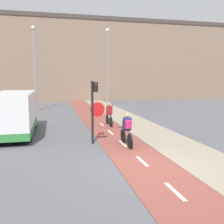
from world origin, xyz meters
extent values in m
plane|color=#5B5B60|center=(0.00, 0.00, 0.00)|extent=(120.00, 120.00, 0.00)
cube|color=brown|center=(0.00, 0.00, 0.01)|extent=(2.07, 60.00, 0.02)
cube|color=white|center=(0.00, -2.00, 0.02)|extent=(0.12, 1.10, 0.00)
cube|color=white|center=(0.00, 0.50, 0.02)|extent=(0.12, 1.10, 0.00)
cube|color=white|center=(0.00, 3.00, 0.02)|extent=(0.12, 1.10, 0.00)
cube|color=white|center=(0.00, 5.50, 0.02)|extent=(0.12, 1.10, 0.00)
cube|color=white|center=(0.00, 8.00, 0.02)|extent=(0.12, 1.10, 0.00)
cube|color=gray|center=(2.24, 0.00, 0.03)|extent=(2.40, 60.00, 0.05)
cube|color=#89705B|center=(0.00, 27.55, 5.24)|extent=(60.00, 5.00, 10.47)
cube|color=#473D38|center=(0.00, 27.55, 10.72)|extent=(60.00, 5.20, 0.50)
cylinder|color=black|center=(-1.33, 3.44, 1.43)|extent=(0.11, 0.11, 2.87)
cube|color=black|center=(-1.17, 3.44, 2.60)|extent=(0.20, 0.20, 0.44)
sphere|color=red|center=(-1.17, 3.33, 2.71)|extent=(0.09, 0.09, 0.09)
cone|color=red|center=(-1.09, 3.43, 1.58)|extent=(0.67, 0.01, 0.67)
cone|color=silver|center=(-1.09, 3.44, 1.58)|extent=(0.60, 0.02, 0.60)
cylinder|color=gray|center=(-4.56, 16.27, 3.67)|extent=(0.14, 0.14, 7.35)
sphere|color=silver|center=(-4.56, 16.27, 7.46)|extent=(0.36, 0.36, 0.36)
cylinder|color=gray|center=(1.89, 14.78, 3.56)|extent=(0.14, 0.14, 7.12)
sphere|color=silver|center=(1.89, 14.78, 7.23)|extent=(0.36, 0.36, 0.36)
cylinder|color=black|center=(0.08, 2.19, 0.32)|extent=(0.07, 0.65, 0.65)
cylinder|color=black|center=(0.08, 3.25, 0.32)|extent=(0.07, 0.65, 0.65)
cylinder|color=slate|center=(0.08, 2.92, 0.49)|extent=(0.04, 0.67, 0.40)
cylinder|color=slate|center=(0.08, 2.43, 0.51)|extent=(0.04, 0.35, 0.43)
cylinder|color=slate|center=(0.08, 2.76, 0.70)|extent=(0.04, 0.98, 0.07)
cylinder|color=slate|center=(0.08, 2.39, 0.32)|extent=(0.04, 0.40, 0.05)
cylinder|color=black|center=(0.08, 3.25, 0.73)|extent=(0.46, 0.03, 0.03)
cube|color=navy|center=(0.08, 2.64, 0.99)|extent=(0.36, 0.31, 0.59)
sphere|color=tan|center=(0.08, 2.68, 1.37)|extent=(0.22, 0.22, 0.22)
cylinder|color=#232328|center=(-0.02, 2.61, 0.56)|extent=(0.04, 0.07, 0.41)
cylinder|color=#232328|center=(0.18, 2.61, 0.56)|extent=(0.04, 0.07, 0.41)
cube|color=#DB286B|center=(0.08, 2.46, 1.01)|extent=(0.28, 0.23, 0.39)
cylinder|color=black|center=(0.39, 7.07, 0.32)|extent=(0.07, 0.64, 0.64)
cylinder|color=black|center=(0.39, 8.12, 0.32)|extent=(0.07, 0.64, 0.64)
cylinder|color=navy|center=(0.39, 7.79, 0.49)|extent=(0.04, 0.66, 0.40)
cylinder|color=navy|center=(0.39, 7.31, 0.50)|extent=(0.04, 0.34, 0.42)
cylinder|color=navy|center=(0.39, 7.63, 0.69)|extent=(0.04, 0.96, 0.07)
cylinder|color=navy|center=(0.39, 7.27, 0.31)|extent=(0.04, 0.40, 0.05)
cylinder|color=black|center=(0.39, 8.12, 0.72)|extent=(0.46, 0.03, 0.03)
cube|color=maroon|center=(0.39, 7.52, 0.98)|extent=(0.36, 0.31, 0.59)
sphere|color=tan|center=(0.39, 7.56, 1.36)|extent=(0.22, 0.22, 0.22)
cylinder|color=#232328|center=(0.29, 7.49, 0.55)|extent=(0.04, 0.07, 0.40)
cylinder|color=#232328|center=(0.49, 7.49, 0.55)|extent=(0.04, 0.07, 0.40)
cube|color=white|center=(-5.05, 6.18, 1.25)|extent=(1.93, 5.34, 2.01)
cube|color=#33843D|center=(-5.05, 6.18, 0.42)|extent=(1.94, 5.35, 0.36)
cube|color=black|center=(-5.05, 8.83, 1.60)|extent=(1.74, 0.04, 0.70)
cylinder|color=black|center=(-5.92, 7.91, 0.35)|extent=(0.18, 0.70, 0.70)
cylinder|color=black|center=(-4.18, 7.91, 0.35)|extent=(0.18, 0.70, 0.70)
cylinder|color=black|center=(-4.18, 4.44, 0.35)|extent=(0.18, 0.70, 0.70)
camera|label=1|loc=(-3.06, -7.67, 2.97)|focal=40.00mm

